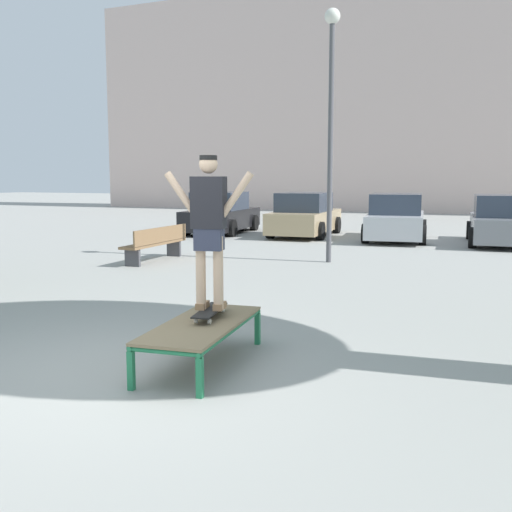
# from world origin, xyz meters

# --- Properties ---
(ground_plane) EXTENTS (120.00, 120.00, 0.00)m
(ground_plane) POSITION_xyz_m (0.00, 0.00, 0.00)
(ground_plane) COLOR #999993
(building_facade) EXTENTS (38.84, 4.00, 13.47)m
(building_facade) POSITION_xyz_m (-2.83, 32.05, 6.73)
(building_facade) COLOR beige
(building_facade) RESTS_ON ground
(skate_box) EXTENTS (0.96, 1.97, 0.46)m
(skate_box) POSITION_xyz_m (0.75, 0.67, 0.41)
(skate_box) COLOR #237A4C
(skate_box) RESTS_ON ground
(skateboard) EXTENTS (0.35, 0.82, 0.09)m
(skateboard) POSITION_xyz_m (0.72, 0.92, 0.54)
(skateboard) COLOR black
(skateboard) RESTS_ON skate_box
(skater) EXTENTS (0.99, 0.34, 1.69)m
(skater) POSITION_xyz_m (0.72, 0.92, 1.53)
(skater) COLOR beige
(skater) RESTS_ON skateboard
(car_black) EXTENTS (2.24, 4.35, 1.50)m
(car_black) POSITION_xyz_m (-5.90, 14.66, 0.69)
(car_black) COLOR black
(car_black) RESTS_ON ground
(car_tan) EXTENTS (2.11, 4.29, 1.50)m
(car_tan) POSITION_xyz_m (-2.73, 14.81, 0.69)
(car_tan) COLOR tan
(car_tan) RESTS_ON ground
(car_silver) EXTENTS (2.30, 4.38, 1.50)m
(car_silver) POSITION_xyz_m (0.44, 14.58, 0.69)
(car_silver) COLOR #B7BABF
(car_silver) RESTS_ON ground
(car_grey) EXTENTS (2.17, 4.32, 1.50)m
(car_grey) POSITION_xyz_m (3.61, 14.51, 0.69)
(car_grey) COLOR slate
(car_grey) RESTS_ON ground
(park_bench) EXTENTS (0.51, 2.41, 0.83)m
(park_bench) POSITION_xyz_m (-4.05, 7.35, 0.45)
(park_bench) COLOR brown
(park_bench) RESTS_ON ground
(light_post) EXTENTS (0.36, 0.36, 5.83)m
(light_post) POSITION_xyz_m (-0.16, 8.80, 3.83)
(light_post) COLOR #4C4C51
(light_post) RESTS_ON ground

